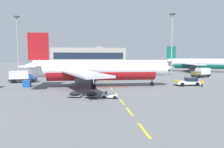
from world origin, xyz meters
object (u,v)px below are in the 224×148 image
ground_power_truck (201,73)px  apron_light_mast_far (172,37)px  pushback_tug (188,82)px  ground_crew_worker (202,83)px  baggage_train (92,95)px  apron_light_mast_near (17,38)px  airliner_foreground (99,70)px  airliner_mid_left (201,63)px  uld_cargo_container (27,84)px  fuel_service_truck (22,76)px

ground_power_truck → apron_light_mast_far: apron_light_mast_far is taller
pushback_tug → ground_crew_worker: 3.68m
baggage_train → ground_crew_worker: (25.19, 8.83, 0.47)m
baggage_train → apron_light_mast_near: 64.17m
airliner_foreground → ground_power_truck: 39.88m
airliner_mid_left → apron_light_mast_near: (-81.47, 0.66, 10.94)m
pushback_tug → apron_light_mast_far: (7.66, 27.46, 13.62)m
baggage_train → airliner_foreground: bearing=80.7°
airliner_mid_left → apron_light_mast_far: (-20.79, -14.91, 10.59)m
pushback_tug → apron_light_mast_near: size_ratio=0.26×
apron_light_mast_far → pushback_tug: bearing=-105.6°
uld_cargo_container → ground_power_truck: bearing=17.2°
pushback_tug → apron_light_mast_far: apron_light_mast_far is taller
apron_light_mast_far → uld_cargo_container: bearing=-150.6°
airliner_mid_left → baggage_train: bearing=-133.6°
ground_crew_worker → ground_power_truck: bearing=59.5°
pushback_tug → baggage_train: 26.36m
airliner_foreground → apron_light_mast_near: apron_light_mast_near is taller
baggage_train → apron_light_mast_far: 52.20m
fuel_service_truck → apron_light_mast_far: (49.32, 16.58, 12.88)m
fuel_service_truck → airliner_foreground: bearing=-27.8°
pushback_tug → apron_light_mast_near: (-53.02, 43.03, 13.97)m
fuel_service_truck → airliner_mid_left: bearing=24.2°
uld_cargo_container → apron_light_mast_far: bearing=29.4°
pushback_tug → ground_crew_worker: (1.75, -3.23, 0.09)m
airliner_mid_left → fuel_service_truck: size_ratio=4.47×
ground_crew_worker → apron_light_mast_far: bearing=79.1°
fuel_service_truck → apron_light_mast_near: (-11.36, 32.15, 13.23)m
airliner_mid_left → uld_cargo_container: 77.85m
airliner_mid_left → ground_crew_worker: 52.92m
pushback_tug → apron_light_mast_near: bearing=140.9°
ground_power_truck → ground_crew_worker: 24.57m
airliner_foreground → ground_crew_worker: 23.61m
baggage_train → uld_cargo_container: size_ratio=5.30×
apron_light_mast_near → apron_light_mast_far: (60.68, -15.57, -0.36)m
airliner_foreground → airliner_mid_left: bearing=40.2°
apron_light_mast_near → ground_crew_worker: bearing=-40.2°
apron_light_mast_near → fuel_service_truck: bearing=-70.5°
fuel_service_truck → uld_cargo_container: size_ratio=4.47×
pushback_tug → ground_power_truck: size_ratio=0.82×
ground_power_truck → airliner_mid_left: bearing=59.8°
fuel_service_truck → apron_light_mast_far: bearing=18.6°
baggage_train → ground_crew_worker: size_ratio=5.02×
airliner_mid_left → fuel_service_truck: 76.89m
airliner_mid_left → pushback_tug: bearing=-123.9°
airliner_foreground → fuel_service_truck: airliner_foreground is taller
airliner_foreground → ground_crew_worker: size_ratio=20.02×
apron_light_mast_near → apron_light_mast_far: apron_light_mast_near is taller
pushback_tug → apron_light_mast_near: apron_light_mast_near is taller
ground_power_truck → apron_light_mast_far: size_ratio=0.32×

